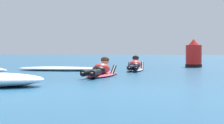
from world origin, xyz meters
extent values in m
plane|color=#235B84|center=(0.00, 10.00, 0.00)|extent=(120.00, 120.00, 0.00)
ellipsoid|color=#E54C66|center=(-0.64, 4.19, 0.04)|extent=(0.61, 2.20, 0.07)
ellipsoid|color=#E54C66|center=(-0.66, 5.24, 0.05)|extent=(0.21, 0.20, 0.06)
ellipsoid|color=red|center=(-0.64, 4.24, 0.20)|extent=(0.41, 0.67, 0.35)
ellipsoid|color=black|center=(-0.64, 3.86, 0.17)|extent=(0.34, 0.29, 0.20)
cylinder|color=black|center=(-0.71, 3.24, 0.14)|extent=(0.18, 0.94, 0.14)
ellipsoid|color=black|center=(-0.72, 2.77, 0.14)|extent=(0.10, 0.22, 0.08)
cylinder|color=black|center=(-0.55, 3.24, 0.14)|extent=(0.21, 0.95, 0.14)
ellipsoid|color=black|center=(-0.52, 2.77, 0.14)|extent=(0.10, 0.22, 0.08)
cylinder|color=black|center=(-0.87, 4.60, 0.12)|extent=(0.10, 0.55, 0.32)
sphere|color=tan|center=(-0.88, 4.97, 0.02)|extent=(0.09, 0.09, 0.09)
cylinder|color=black|center=(-0.43, 4.59, 0.12)|extent=(0.10, 0.55, 0.32)
sphere|color=tan|center=(-0.44, 4.93, 0.02)|extent=(0.09, 0.09, 0.09)
sphere|color=tan|center=(-0.65, 4.63, 0.38)|extent=(0.21, 0.21, 0.21)
ellipsoid|color=#47331E|center=(-0.65, 4.61, 0.41)|extent=(0.22, 0.20, 0.16)
ellipsoid|color=silver|center=(-0.33, 7.56, 0.04)|extent=(0.77, 2.30, 0.07)
ellipsoid|color=silver|center=(-0.45, 8.64, 0.05)|extent=(0.21, 0.22, 0.06)
ellipsoid|color=red|center=(-0.33, 7.61, 0.20)|extent=(0.48, 0.75, 0.35)
ellipsoid|color=black|center=(-0.29, 7.21, 0.17)|extent=(0.37, 0.32, 0.20)
cylinder|color=black|center=(-0.30, 6.58, 0.14)|extent=(0.19, 0.94, 0.14)
ellipsoid|color=black|center=(-0.27, 6.12, 0.14)|extent=(0.12, 0.23, 0.08)
cylinder|color=black|center=(-0.14, 6.60, 0.14)|extent=(0.30, 0.95, 0.14)
ellipsoid|color=black|center=(-0.06, 6.14, 0.14)|extent=(0.12, 0.23, 0.08)
cylinder|color=black|center=(-0.59, 7.98, 0.12)|extent=(0.15, 0.56, 0.32)
sphere|color=#8C6647|center=(-0.63, 8.34, 0.02)|extent=(0.09, 0.09, 0.09)
cylinder|color=black|center=(-0.15, 8.01, 0.12)|extent=(0.15, 0.56, 0.32)
sphere|color=#8C6647|center=(-0.19, 8.35, 0.02)|extent=(0.09, 0.09, 0.09)
sphere|color=#8C6647|center=(-0.38, 8.02, 0.38)|extent=(0.21, 0.21, 0.21)
ellipsoid|color=black|center=(-0.38, 8.01, 0.41)|extent=(0.24, 0.22, 0.16)
ellipsoid|color=white|center=(-2.69, 6.91, 0.07)|extent=(2.82, 0.89, 0.13)
ellipsoid|color=white|center=(-1.99, 7.05, 0.05)|extent=(1.05, 0.52, 0.09)
ellipsoid|color=white|center=(-3.53, 6.81, 0.04)|extent=(1.02, 0.45, 0.07)
ellipsoid|color=white|center=(-1.48, 0.86, 0.09)|extent=(0.96, 0.82, 0.18)
cylinder|color=red|center=(1.48, 10.93, 0.44)|extent=(0.62, 0.62, 0.88)
cone|color=red|center=(1.48, 10.93, 1.00)|extent=(0.44, 0.44, 0.24)
cylinder|color=black|center=(1.48, 10.93, 0.06)|extent=(0.65, 0.65, 0.12)
camera|label=1|loc=(1.93, -6.48, 0.63)|focal=69.71mm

